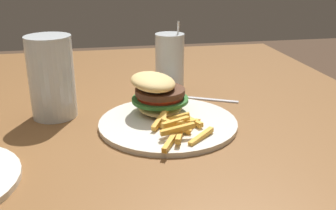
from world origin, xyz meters
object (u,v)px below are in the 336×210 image
object	(u,v)px
meal_plate_near	(163,108)
beer_glass	(52,78)
juice_glass	(170,64)
spoon	(175,94)

from	to	relation	value
meal_plate_near	beer_glass	world-z (taller)	beer_glass
meal_plate_near	juice_glass	bearing A→B (deg)	-14.51
juice_glass	beer_glass	bearing A→B (deg)	117.11
meal_plate_near	beer_glass	bearing A→B (deg)	72.52
beer_glass	juice_glass	bearing A→B (deg)	-62.89
beer_glass	spoon	distance (m)	0.29
beer_glass	spoon	xyz separation A→B (m)	(0.07, -0.27, -0.07)
beer_glass	juice_glass	size ratio (longest dim) A/B	1.00
meal_plate_near	juice_glass	distance (m)	0.22
beer_glass	spoon	bearing A→B (deg)	-75.50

